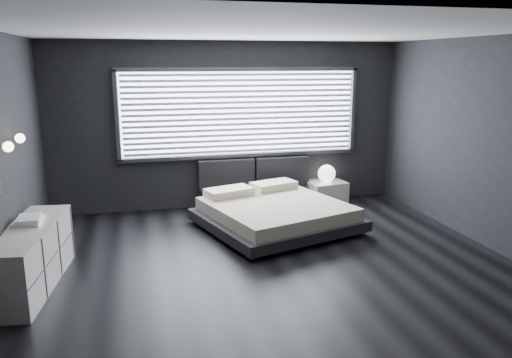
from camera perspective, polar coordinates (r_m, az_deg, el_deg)
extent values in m
plane|color=black|center=(6.32, 1.88, -9.72)|extent=(6.00, 6.00, 0.00)
plane|color=silver|center=(5.82, 2.10, 16.54)|extent=(6.00, 6.00, 0.00)
cube|color=black|center=(8.56, -3.08, 6.13)|extent=(6.00, 0.04, 2.80)
cube|color=black|center=(3.43, 14.70, -5.43)|extent=(6.00, 0.04, 2.80)
cube|color=black|center=(7.32, 25.26, 3.62)|extent=(0.04, 5.50, 2.80)
cube|color=white|center=(8.55, -1.75, 7.56)|extent=(4.00, 0.02, 1.38)
cube|color=#47474C|center=(8.34, -15.64, 6.92)|extent=(0.06, 0.08, 1.48)
cube|color=#47474C|center=(9.17, 10.96, 7.72)|extent=(0.06, 0.08, 1.48)
cube|color=#47474C|center=(8.48, -1.74, 12.45)|extent=(4.14, 0.08, 0.06)
cube|color=#47474C|center=(8.63, -1.67, 2.71)|extent=(4.14, 0.08, 0.06)
cube|color=silver|center=(8.50, -1.66, 7.52)|extent=(3.94, 0.03, 1.32)
cube|color=black|center=(8.58, -3.39, 0.52)|extent=(0.96, 0.16, 0.52)
cube|color=black|center=(8.81, 3.01, 0.87)|extent=(0.96, 0.16, 0.52)
cylinder|color=silver|center=(5.86, -27.14, 3.28)|extent=(0.10, 0.02, 0.02)
sphere|color=#FFE5B7|center=(5.85, -26.47, 3.33)|extent=(0.11, 0.11, 0.11)
cylinder|color=silver|center=(6.44, -25.98, 4.19)|extent=(0.10, 0.02, 0.02)
sphere|color=#FFE5B7|center=(6.43, -25.37, 4.24)|extent=(0.11, 0.11, 0.11)
cube|color=black|center=(6.50, -0.40, -8.69)|extent=(0.14, 0.14, 0.07)
cube|color=black|center=(7.49, 11.36, -5.90)|extent=(0.14, 0.14, 0.07)
cube|color=black|center=(7.82, -6.32, -4.90)|extent=(0.14, 0.14, 0.07)
cube|color=black|center=(8.66, 4.34, -3.02)|extent=(0.14, 0.14, 0.07)
cube|color=black|center=(7.53, 2.33, -4.65)|extent=(2.53, 2.46, 0.15)
cube|color=#B8A991|center=(7.48, 2.34, -3.44)|extent=(2.27, 2.27, 0.19)
cube|color=beige|center=(7.83, -3.12, -1.50)|extent=(0.81, 0.59, 0.12)
cube|color=beige|center=(8.24, 2.02, -0.73)|extent=(0.81, 0.59, 0.12)
cube|color=silver|center=(9.03, 7.98, -1.43)|extent=(0.72, 0.63, 0.38)
sphere|color=white|center=(8.91, 8.08, 0.63)|extent=(0.31, 0.31, 0.31)
cube|color=silver|center=(6.15, -24.32, -8.14)|extent=(0.71, 1.79, 0.70)
cube|color=#47474C|center=(6.08, -22.09, -8.18)|extent=(0.24, 1.71, 0.68)
cube|color=white|center=(6.19, -24.55, -4.39)|extent=(0.31, 0.39, 0.04)
cube|color=white|center=(6.16, -24.53, -4.10)|extent=(0.26, 0.34, 0.03)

